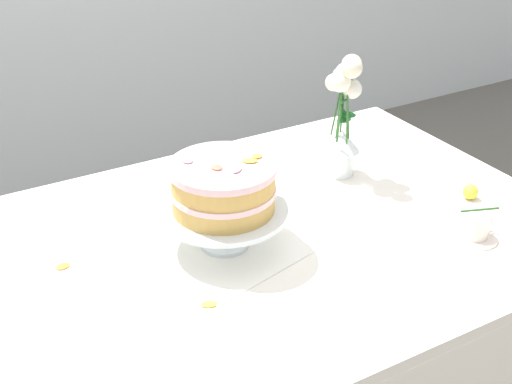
# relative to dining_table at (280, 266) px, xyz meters

# --- Properties ---
(dining_table) EXTENTS (1.40, 1.00, 0.74)m
(dining_table) POSITION_rel_dining_table_xyz_m (0.00, 0.00, 0.00)
(dining_table) COLOR white
(dining_table) RESTS_ON ground
(linen_napkin) EXTENTS (0.39, 0.39, 0.00)m
(linen_napkin) POSITION_rel_dining_table_xyz_m (-0.14, 0.02, 0.09)
(linen_napkin) COLOR white
(linen_napkin) RESTS_ON dining_table
(cake_stand) EXTENTS (0.29, 0.29, 0.10)m
(cake_stand) POSITION_rel_dining_table_xyz_m (-0.14, 0.02, 0.17)
(cake_stand) COLOR silver
(cake_stand) RESTS_ON linen_napkin
(layer_cake) EXTENTS (0.24, 0.24, 0.12)m
(layer_cake) POSITION_rel_dining_table_xyz_m (-0.14, 0.02, 0.25)
(layer_cake) COLOR tan
(layer_cake) RESTS_ON cake_stand
(flower_vase) EXTENTS (0.11, 0.12, 0.35)m
(flower_vase) POSITION_rel_dining_table_xyz_m (0.30, 0.18, 0.26)
(flower_vase) COLOR silver
(flower_vase) RESTS_ON dining_table
(teacup) EXTENTS (0.11, 0.11, 0.05)m
(teacup) POSITION_rel_dining_table_xyz_m (0.38, -0.24, 0.11)
(teacup) COLOR silver
(teacup) RESTS_ON dining_table
(fallen_rose) EXTENTS (0.10, 0.10, 0.04)m
(fallen_rose) POSITION_rel_dining_table_xyz_m (0.51, -0.10, 0.11)
(fallen_rose) COLOR #2D6028
(fallen_rose) RESTS_ON dining_table
(loose_petal_0) EXTENTS (0.04, 0.03, 0.00)m
(loose_petal_0) POSITION_rel_dining_table_xyz_m (-0.48, 0.13, 0.09)
(loose_petal_0) COLOR orange
(loose_petal_0) RESTS_ON dining_table
(loose_petal_1) EXTENTS (0.03, 0.04, 0.01)m
(loose_petal_1) POSITION_rel_dining_table_xyz_m (0.05, 0.14, 0.09)
(loose_petal_1) COLOR yellow
(loose_petal_1) RESTS_ON dining_table
(loose_petal_2) EXTENTS (0.04, 0.03, 0.01)m
(loose_petal_2) POSITION_rel_dining_table_xyz_m (-0.27, -0.15, 0.09)
(loose_petal_2) COLOR yellow
(loose_petal_2) RESTS_ON dining_table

